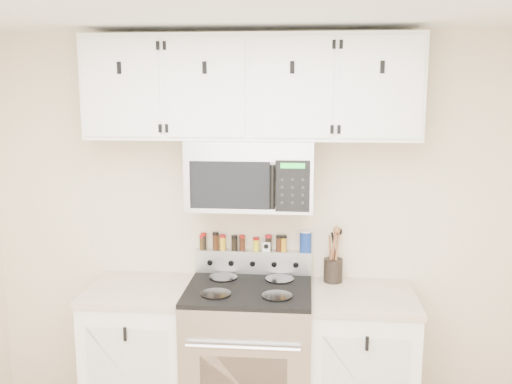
# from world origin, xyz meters

# --- Properties ---
(back_wall) EXTENTS (3.50, 0.01, 2.50)m
(back_wall) POSITION_xyz_m (0.00, 1.75, 1.25)
(back_wall) COLOR beige
(back_wall) RESTS_ON floor
(range) EXTENTS (0.76, 0.65, 1.10)m
(range) POSITION_xyz_m (0.00, 1.43, 0.49)
(range) COLOR #B7B7BA
(range) RESTS_ON floor
(base_cabinet_left) EXTENTS (0.64, 0.62, 0.92)m
(base_cabinet_left) POSITION_xyz_m (-0.69, 1.45, 0.46)
(base_cabinet_left) COLOR white
(base_cabinet_left) RESTS_ON floor
(base_cabinet_right) EXTENTS (0.64, 0.62, 0.92)m
(base_cabinet_right) POSITION_xyz_m (0.69, 1.45, 0.46)
(base_cabinet_right) COLOR white
(base_cabinet_right) RESTS_ON floor
(microwave) EXTENTS (0.76, 0.44, 0.42)m
(microwave) POSITION_xyz_m (0.00, 1.55, 1.63)
(microwave) COLOR #9E9EA3
(microwave) RESTS_ON back_wall
(upper_cabinets) EXTENTS (2.00, 0.35, 0.62)m
(upper_cabinets) POSITION_xyz_m (-0.00, 1.58, 2.15)
(upper_cabinets) COLOR white
(upper_cabinets) RESTS_ON back_wall
(utensil_crock) EXTENTS (0.12, 0.12, 0.35)m
(utensil_crock) POSITION_xyz_m (0.52, 1.66, 1.01)
(utensil_crock) COLOR black
(utensil_crock) RESTS_ON base_cabinet_right
(kitchen_timer) EXTENTS (0.05, 0.05, 0.06)m
(kitchen_timer) POSITION_xyz_m (0.09, 1.71, 1.13)
(kitchen_timer) COLOR white
(kitchen_timer) RESTS_ON range
(salt_canister) EXTENTS (0.08, 0.08, 0.14)m
(salt_canister) POSITION_xyz_m (0.34, 1.71, 1.17)
(salt_canister) COLOR navy
(salt_canister) RESTS_ON range
(spice_jar_0) EXTENTS (0.04, 0.04, 0.09)m
(spice_jar_0) POSITION_xyz_m (-0.34, 1.71, 1.15)
(spice_jar_0) COLOR #402B0F
(spice_jar_0) RESTS_ON range
(spice_jar_1) EXTENTS (0.04, 0.04, 0.11)m
(spice_jar_1) POSITION_xyz_m (-0.33, 1.71, 1.16)
(spice_jar_1) COLOR black
(spice_jar_1) RESTS_ON range
(spice_jar_2) EXTENTS (0.04, 0.04, 0.11)m
(spice_jar_2) POSITION_xyz_m (-0.25, 1.71, 1.16)
(spice_jar_2) COLOR #3B1D0E
(spice_jar_2) RESTS_ON range
(spice_jar_3) EXTENTS (0.04, 0.04, 0.10)m
(spice_jar_3) POSITION_xyz_m (-0.20, 1.71, 1.15)
(spice_jar_3) COLOR yellow
(spice_jar_3) RESTS_ON range
(spice_jar_4) EXTENTS (0.04, 0.04, 0.10)m
(spice_jar_4) POSITION_xyz_m (-0.12, 1.71, 1.15)
(spice_jar_4) COLOR black
(spice_jar_4) RESTS_ON range
(spice_jar_5) EXTENTS (0.04, 0.04, 0.10)m
(spice_jar_5) POSITION_xyz_m (-0.07, 1.71, 1.15)
(spice_jar_5) COLOR #391B0D
(spice_jar_5) RESTS_ON range
(spice_jar_6) EXTENTS (0.04, 0.04, 0.09)m
(spice_jar_6) POSITION_xyz_m (0.02, 1.71, 1.14)
(spice_jar_6) COLOR yellow
(spice_jar_6) RESTS_ON range
(spice_jar_7) EXTENTS (0.04, 0.04, 0.11)m
(spice_jar_7) POSITION_xyz_m (0.10, 1.71, 1.15)
(spice_jar_7) COLOR black
(spice_jar_7) RESTS_ON range
(spice_jar_8) EXTENTS (0.04, 0.04, 0.10)m
(spice_jar_8) POSITION_xyz_m (0.17, 1.71, 1.15)
(spice_jar_8) COLOR #421F10
(spice_jar_8) RESTS_ON range
(spice_jar_9) EXTENTS (0.04, 0.04, 0.10)m
(spice_jar_9) POSITION_xyz_m (0.20, 1.71, 1.15)
(spice_jar_9) COLOR orange
(spice_jar_9) RESTS_ON range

